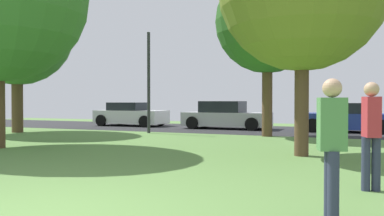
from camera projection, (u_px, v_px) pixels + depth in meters
road_strip at (279, 130)px, 19.75m from camera, size 44.00×6.40×0.01m
maple_tree_near at (267, 21)px, 16.50m from camera, size 4.24×4.24×6.81m
oak_tree_left at (17, 30)px, 18.56m from camera, size 5.10×5.10×7.26m
person_catcher at (332, 142)px, 4.96m from camera, size 0.37×0.31×1.74m
person_bystander at (371, 130)px, 6.60m from camera, size 0.30×0.37×1.77m
parked_car_white at (131, 115)px, 23.42m from camera, size 4.01×2.10×1.34m
parked_car_silver at (226, 116)px, 21.00m from camera, size 4.42×2.03×1.42m
parked_car_blue at (347, 118)px, 18.84m from camera, size 4.12×2.12×1.34m
street_lamp_post at (149, 83)px, 18.19m from camera, size 0.14×0.14×4.50m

